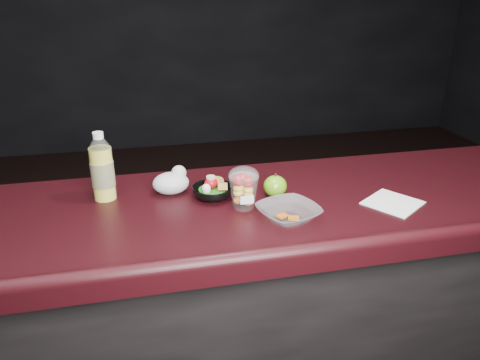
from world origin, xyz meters
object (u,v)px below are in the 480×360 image
object	(u,v)px
fruit_cup	(244,187)
green_apple	(275,186)
lemonade_bottle	(102,171)
takeout_bowl	(288,213)
snack_bowl	(212,191)

from	to	relation	value
fruit_cup	green_apple	world-z (taller)	fruit_cup
lemonade_bottle	takeout_bowl	size ratio (longest dim) A/B	1.01
lemonade_bottle	green_apple	xyz separation A→B (m)	(0.57, -0.11, -0.06)
takeout_bowl	green_apple	bearing A→B (deg)	86.90
lemonade_bottle	green_apple	world-z (taller)	lemonade_bottle
snack_bowl	takeout_bowl	distance (m)	0.29
green_apple	snack_bowl	distance (m)	0.22
lemonade_bottle	fruit_cup	world-z (taller)	lemonade_bottle
green_apple	snack_bowl	bearing A→B (deg)	171.40
green_apple	fruit_cup	bearing A→B (deg)	-153.89
snack_bowl	takeout_bowl	world-z (taller)	snack_bowl
fruit_cup	green_apple	size ratio (longest dim) A/B	1.68
snack_bowl	lemonade_bottle	bearing A→B (deg)	167.82
lemonade_bottle	snack_bowl	world-z (taller)	lemonade_bottle
lemonade_bottle	takeout_bowl	distance (m)	0.63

